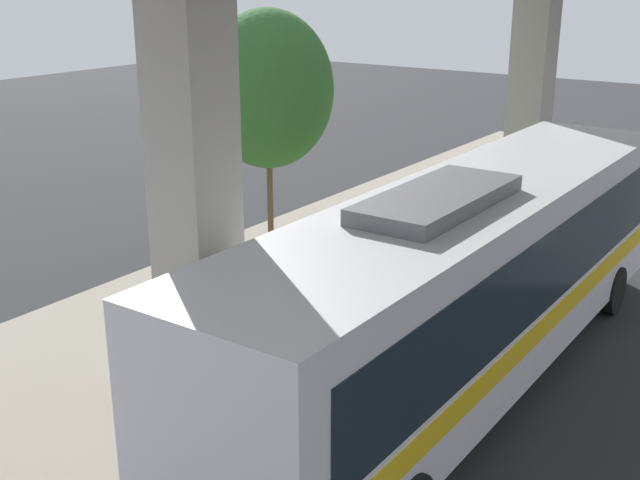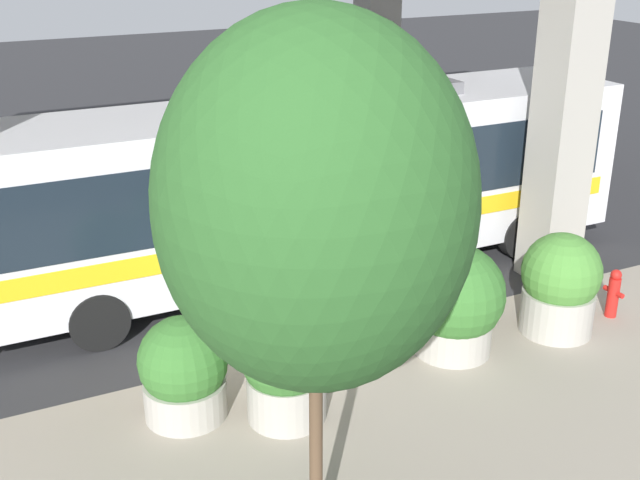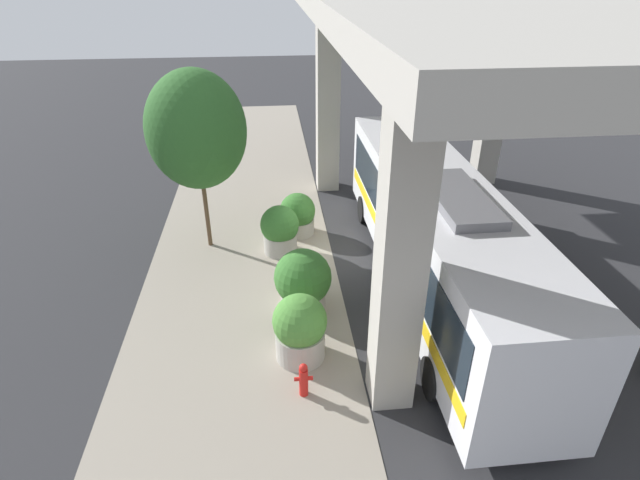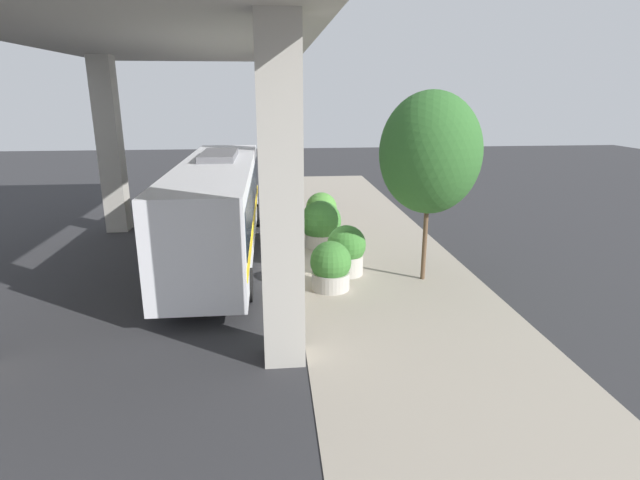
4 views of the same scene
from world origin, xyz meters
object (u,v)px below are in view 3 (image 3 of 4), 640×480
object	(u,v)px
fire_hydrant	(304,380)
planter_extra	(300,329)
planter_front	(303,282)
planter_middle	(280,230)
planter_back	(298,215)
bus	(435,229)
street_tree_near	(196,130)

from	to	relation	value
fire_hydrant	planter_extra	distance (m)	1.34
planter_front	fire_hydrant	bearing A→B (deg)	-94.18
planter_middle	planter_extra	size ratio (longest dim) A/B	0.94
planter_front	planter_extra	world-z (taller)	planter_front
planter_middle	planter_back	size ratio (longest dim) A/B	1.10
fire_hydrant	planter_back	distance (m)	7.76
bus	fire_hydrant	size ratio (longest dim) A/B	14.03
fire_hydrant	planter_front	size ratio (longest dim) A/B	0.50
planter_back	planter_extra	bearing A→B (deg)	-93.24
bus	planter_extra	world-z (taller)	bus
fire_hydrant	planter_front	bearing A→B (deg)	85.82
planter_extra	street_tree_near	bearing A→B (deg)	114.86
bus	planter_back	bearing A→B (deg)	133.96
bus	planter_extra	xyz separation A→B (m)	(-4.08, -2.62, -1.12)
planter_front	planter_middle	distance (m)	3.26
planter_back	planter_extra	world-z (taller)	planter_extra
fire_hydrant	planter_extra	xyz separation A→B (m)	(0.02, 1.27, 0.42)
bus	planter_middle	bearing A→B (deg)	149.58
bus	fire_hydrant	bearing A→B (deg)	-136.47
fire_hydrant	planter_middle	world-z (taller)	planter_middle
bus	street_tree_near	world-z (taller)	street_tree_near
street_tree_near	fire_hydrant	bearing A→B (deg)	-69.24
street_tree_near	planter_extra	bearing A→B (deg)	-65.14
fire_hydrant	planter_extra	size ratio (longest dim) A/B	0.51
street_tree_near	bus	bearing A→B (deg)	-25.78
fire_hydrant	planter_middle	bearing A→B (deg)	92.60
street_tree_near	planter_front	bearing A→B (deg)	-52.96
planter_front	planter_back	distance (m)	4.49
fire_hydrant	planter_middle	xyz separation A→B (m)	(-0.29, 6.48, 0.38)
planter_middle	street_tree_near	size ratio (longest dim) A/B	0.28
planter_extra	street_tree_near	xyz separation A→B (m)	(-2.74, 5.92, 3.23)
planter_middle	planter_extra	world-z (taller)	planter_extra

